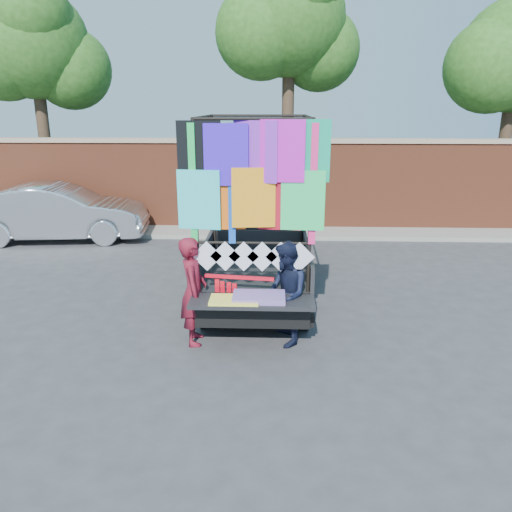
{
  "coord_description": "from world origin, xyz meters",
  "views": [
    {
      "loc": [
        0.64,
        -7.35,
        3.51
      ],
      "look_at": [
        0.36,
        0.07,
        1.26
      ],
      "focal_mm": 35.0,
      "sensor_mm": 36.0,
      "label": 1
    }
  ],
  "objects_px": {
    "woman": "(193,291)",
    "pickup_truck": "(259,244)",
    "man": "(285,294)",
    "sedan": "(59,213)"
  },
  "relations": [
    {
      "from": "pickup_truck",
      "to": "sedan",
      "type": "distance_m",
      "value": 6.36
    },
    {
      "from": "man",
      "to": "sedan",
      "type": "bearing_deg",
      "value": -143.88
    },
    {
      "from": "pickup_truck",
      "to": "woman",
      "type": "distance_m",
      "value": 2.79
    },
    {
      "from": "sedan",
      "to": "man",
      "type": "relative_size",
      "value": 2.85
    },
    {
      "from": "woman",
      "to": "sedan",
      "type": "bearing_deg",
      "value": 31.67
    },
    {
      "from": "pickup_truck",
      "to": "man",
      "type": "relative_size",
      "value": 3.32
    },
    {
      "from": "pickup_truck",
      "to": "man",
      "type": "height_order",
      "value": "pickup_truck"
    },
    {
      "from": "pickup_truck",
      "to": "sedan",
      "type": "xyz_separation_m",
      "value": [
        -5.46,
        3.26,
        -0.1
      ]
    },
    {
      "from": "woman",
      "to": "pickup_truck",
      "type": "bearing_deg",
      "value": -24.69
    },
    {
      "from": "pickup_truck",
      "to": "sedan",
      "type": "bearing_deg",
      "value": 149.14
    }
  ]
}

